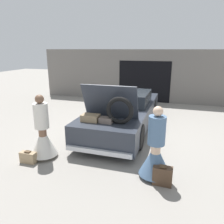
# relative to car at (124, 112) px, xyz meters

# --- Properties ---
(ground_plane) EXTENTS (40.00, 40.00, 0.00)m
(ground_plane) POSITION_rel_car_xyz_m (-0.00, -0.00, -0.61)
(ground_plane) COLOR gray
(garage_wall_back) EXTENTS (12.00, 0.14, 2.80)m
(garage_wall_back) POSITION_rel_car_xyz_m (-0.00, 4.53, 0.78)
(garage_wall_back) COLOR slate
(garage_wall_back) RESTS_ON ground_plane
(car) EXTENTS (1.94, 5.29, 1.88)m
(car) POSITION_rel_car_xyz_m (0.00, 0.00, 0.00)
(car) COLOR #2D333D
(car) RESTS_ON ground_plane
(person_left) EXTENTS (0.70, 0.70, 1.72)m
(person_left) POSITION_rel_car_xyz_m (-1.48, -2.84, 0.00)
(person_left) COLOR brown
(person_left) RESTS_ON ground_plane
(person_right) EXTENTS (0.72, 0.72, 1.67)m
(person_right) POSITION_rel_car_xyz_m (1.47, -2.91, -0.02)
(person_right) COLOR beige
(person_right) RESTS_ON ground_plane
(suitcase_beside_left_person) EXTENTS (0.42, 0.18, 0.32)m
(suitcase_beside_left_person) POSITION_rel_car_xyz_m (-1.70, -3.22, -0.46)
(suitcase_beside_left_person) COLOR #9E8460
(suitcase_beside_left_person) RESTS_ON ground_plane
(suitcase_beside_right_person) EXTENTS (0.41, 0.21, 0.45)m
(suitcase_beside_right_person) POSITION_rel_car_xyz_m (1.67, -3.16, -0.40)
(suitcase_beside_right_person) COLOR #473323
(suitcase_beside_right_person) RESTS_ON ground_plane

